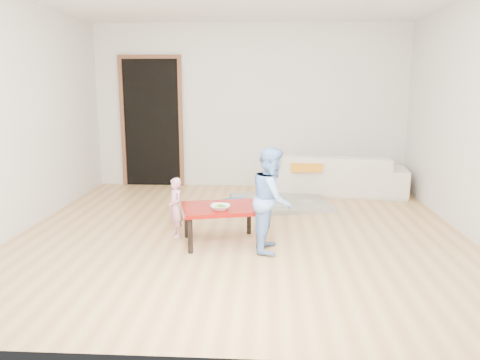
# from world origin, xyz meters

# --- Properties ---
(floor) EXTENTS (5.00, 5.00, 0.01)m
(floor) POSITION_xyz_m (0.00, 0.00, 0.00)
(floor) COLOR tan
(floor) RESTS_ON ground
(back_wall) EXTENTS (5.00, 0.02, 2.60)m
(back_wall) POSITION_xyz_m (0.00, 2.50, 1.30)
(back_wall) COLOR silver
(back_wall) RESTS_ON floor
(left_wall) EXTENTS (0.02, 5.00, 2.60)m
(left_wall) POSITION_xyz_m (-2.50, 0.00, 1.30)
(left_wall) COLOR silver
(left_wall) RESTS_ON floor
(right_wall) EXTENTS (0.02, 5.00, 2.60)m
(right_wall) POSITION_xyz_m (2.50, 0.00, 1.30)
(right_wall) COLOR silver
(right_wall) RESTS_ON floor
(doorway) EXTENTS (1.02, 0.08, 2.11)m
(doorway) POSITION_xyz_m (-1.60, 2.48, 1.02)
(doorway) COLOR brown
(doorway) RESTS_ON back_wall
(sofa) EXTENTS (2.16, 1.07, 0.60)m
(sofa) POSITION_xyz_m (1.35, 2.05, 0.30)
(sofa) COLOR silver
(sofa) RESTS_ON floor
(cushion) EXTENTS (0.46, 0.42, 0.12)m
(cushion) POSITION_xyz_m (0.86, 1.83, 0.46)
(cushion) COLOR orange
(cushion) RESTS_ON sofa
(red_table) EXTENTS (0.92, 0.77, 0.40)m
(red_table) POSITION_xyz_m (-0.19, -0.37, 0.20)
(red_table) COLOR maroon
(red_table) RESTS_ON floor
(bowl) EXTENTS (0.20, 0.20, 0.05)m
(bowl) POSITION_xyz_m (-0.18, -0.50, 0.42)
(bowl) COLOR white
(bowl) RESTS_ON red_table
(broccoli) EXTENTS (0.12, 0.12, 0.06)m
(broccoli) POSITION_xyz_m (-0.18, -0.50, 0.43)
(broccoli) COLOR #2D5919
(broccoli) RESTS_ON red_table
(child_pink) EXTENTS (0.26, 0.29, 0.66)m
(child_pink) POSITION_xyz_m (-0.71, -0.17, 0.33)
(child_pink) COLOR pink
(child_pink) RESTS_ON floor
(child_blue) EXTENTS (0.44, 0.54, 1.05)m
(child_blue) POSITION_xyz_m (0.34, -0.54, 0.53)
(child_blue) COLOR #6A9AF7
(child_blue) RESTS_ON floor
(basin) EXTENTS (0.41, 0.41, 0.13)m
(basin) POSITION_xyz_m (-0.12, 0.95, 0.06)
(basin) COLOR teal
(basin) RESTS_ON floor
(blanket) EXTENTS (1.48, 1.31, 0.06)m
(blanket) POSITION_xyz_m (0.48, 1.26, 0.03)
(blanket) COLOR #AEA899
(blanket) RESTS_ON floor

